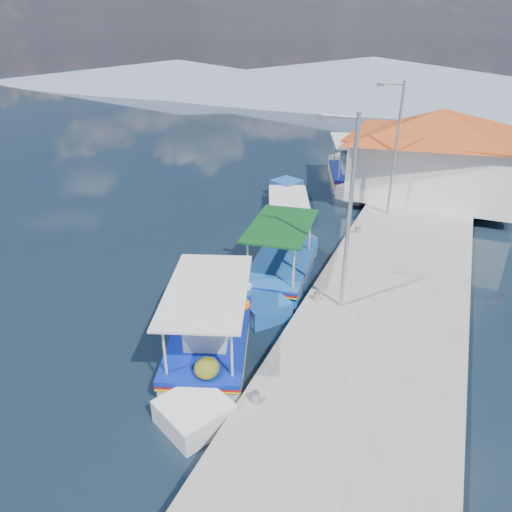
% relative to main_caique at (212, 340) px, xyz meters
% --- Properties ---
extents(ground, '(160.00, 160.00, 0.00)m').
position_rel_main_caique_xyz_m(ground, '(-1.65, 1.20, -0.47)').
color(ground, black).
rests_on(ground, ground).
extents(quay, '(5.00, 44.00, 0.50)m').
position_rel_main_caique_xyz_m(quay, '(4.25, 7.20, -0.22)').
color(quay, '#9D9A93').
rests_on(quay, ground).
extents(bollards, '(0.20, 17.20, 0.30)m').
position_rel_main_caique_xyz_m(bollards, '(2.15, 6.45, 0.18)').
color(bollards, '#A5A8AD').
rests_on(bollards, quay).
extents(main_caique, '(3.80, 6.93, 2.43)m').
position_rel_main_caique_xyz_m(main_caique, '(0.00, 0.00, 0.00)').
color(main_caique, silver).
rests_on(main_caique, ground).
extents(caique_green_canopy, '(2.62, 6.77, 2.55)m').
position_rel_main_caique_xyz_m(caique_green_canopy, '(0.31, 4.81, -0.09)').
color(caique_green_canopy, '#1A51A1').
rests_on(caique_green_canopy, ground).
extents(caique_blue_hull, '(3.53, 6.13, 1.18)m').
position_rel_main_caique_xyz_m(caique_blue_hull, '(-1.97, 12.01, -0.15)').
color(caique_blue_hull, '#1A51A1').
rests_on(caique_blue_hull, ground).
extents(caique_far, '(4.15, 7.79, 2.89)m').
position_rel_main_caique_xyz_m(caique_far, '(-0.09, 17.94, 0.07)').
color(caique_far, silver).
rests_on(caique_far, ground).
extents(harbor_building, '(10.49, 10.49, 4.40)m').
position_rel_main_caique_xyz_m(harbor_building, '(4.55, 16.20, 2.31)').
color(harbor_building, white).
rests_on(harbor_building, quay).
extents(lamp_post_near, '(1.21, 0.14, 6.00)m').
position_rel_main_caique_xyz_m(lamp_post_near, '(2.86, 3.20, 3.38)').
color(lamp_post_near, '#A5A8AD').
rests_on(lamp_post_near, quay).
extents(lamp_post_far, '(1.21, 0.14, 6.00)m').
position_rel_main_caique_xyz_m(lamp_post_far, '(2.86, 12.20, 3.38)').
color(lamp_post_far, '#A5A8AD').
rests_on(lamp_post_far, quay).
extents(mountain_ridge, '(171.40, 96.00, 5.50)m').
position_rel_main_caique_xyz_m(mountain_ridge, '(4.89, 57.20, 1.57)').
color(mountain_ridge, slate).
rests_on(mountain_ridge, ground).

